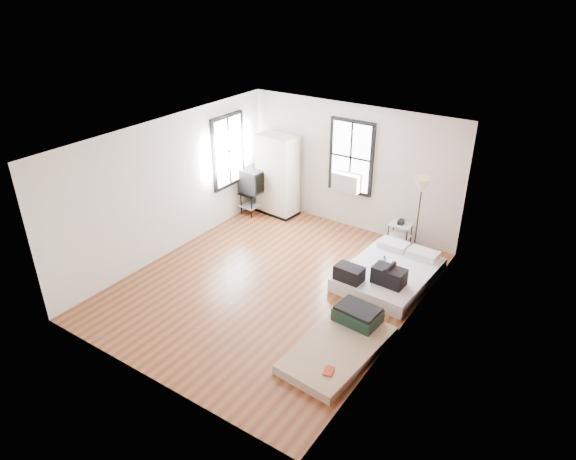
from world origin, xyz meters
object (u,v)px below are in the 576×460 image
Objects in this scene: mattress_bare at (343,341)px; wardrobe at (277,175)px; tv_stand at (255,181)px; side_table at (400,229)px; floor_lamp at (422,189)px; mattress_main at (388,273)px.

mattress_bare is 1.05× the size of wardrobe.
mattress_bare is 1.84× the size of tv_stand.
floor_lamp is (0.37, -0.07, 1.01)m from side_table.
mattress_main is at bearing -16.02° from wardrobe.
tv_stand is at bearing 146.67° from mattress_bare.
mattress_main reaches higher than mattress_bare.
side_table is (3.09, 0.07, -0.56)m from wardrobe.
floor_lamp is at bearing 6.92° from tv_stand.
mattress_bare is 3.74m from floor_lamp.
wardrobe is at bearing 180.00° from floor_lamp.
mattress_main is 3.81m from wardrobe.
side_table is 0.55× the size of tv_stand.
mattress_main is at bearing -74.96° from side_table.
mattress_bare is at bearing -38.49° from wardrobe.
wardrobe reaches higher than mattress_bare.
mattress_bare is at bearing -34.83° from tv_stand.
mattress_main is 1.03× the size of mattress_bare.
wardrobe reaches higher than side_table.
tv_stand is (-3.95, -0.25, -0.62)m from floor_lamp.
wardrobe is 1.76× the size of tv_stand.
tv_stand reaches higher than side_table.
mattress_bare is at bearing -86.61° from floor_lamp.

